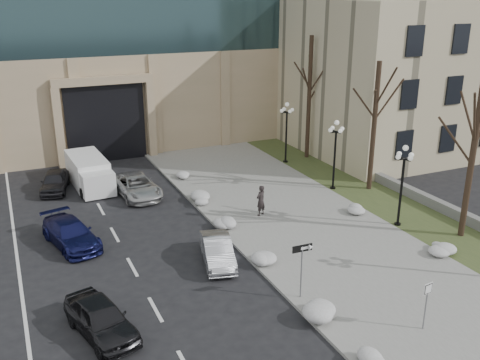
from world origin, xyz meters
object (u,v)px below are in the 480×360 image
object	(u,v)px
car_b	(217,251)
lamppost_d	(287,124)
car_e	(55,181)
one_way_sign	(306,254)
car_c	(71,233)
lamppost_c	(335,146)
lamppost_b	(403,175)
car_d	(136,186)
box_truck	(89,173)
keep_sign	(427,296)
pedestrian	(261,200)
car_a	(101,319)

from	to	relation	value
car_b	lamppost_d	xyz separation A→B (m)	(10.88, 12.76, 2.44)
car_e	one_way_sign	world-z (taller)	one_way_sign
car_c	lamppost_c	distance (m)	17.32
car_c	car_e	distance (m)	8.83
lamppost_c	lamppost_d	xyz separation A→B (m)	(0.00, 6.50, 0.00)
car_e	lamppost_b	xyz separation A→B (m)	(16.93, -13.98, 2.40)
car_e	one_way_sign	xyz separation A→B (m)	(8.20, -18.30, 1.47)
one_way_sign	lamppost_c	bearing A→B (deg)	53.07
car_b	lamppost_b	xyz separation A→B (m)	(10.88, -0.24, 2.44)
one_way_sign	car_b	bearing A→B (deg)	117.15
car_b	car_c	bearing A→B (deg)	155.49
car_b	car_d	xyz separation A→B (m)	(-1.34, 10.57, 0.04)
car_e	box_truck	distance (m)	2.32
car_e	keep_sign	size ratio (longest dim) A/B	1.86
one_way_sign	keep_sign	bearing A→B (deg)	-50.87
car_e	one_way_sign	distance (m)	20.10
car_b	lamppost_c	size ratio (longest dim) A/B	0.81
box_truck	pedestrian	bearing A→B (deg)	-52.69
car_c	lamppost_c	bearing A→B (deg)	-9.27
car_e	pedestrian	size ratio (longest dim) A/B	2.15
one_way_sign	lamppost_d	bearing A→B (deg)	65.21
pedestrian	lamppost_b	world-z (taller)	lamppost_b
car_d	lamppost_d	world-z (taller)	lamppost_d
car_d	pedestrian	xyz separation A→B (m)	(5.77, -6.40, 0.36)
car_a	pedestrian	xyz separation A→B (m)	(10.69, 7.70, 0.33)
lamppost_d	lamppost_c	bearing A→B (deg)	-90.00
lamppost_c	car_d	bearing A→B (deg)	160.58
lamppost_d	car_e	bearing A→B (deg)	176.70
car_c	lamppost_d	size ratio (longest dim) A/B	0.97
car_a	pedestrian	world-z (taller)	pedestrian
car_c	pedestrian	xyz separation A→B (m)	(10.65, -0.75, 0.37)
car_d	keep_sign	bearing A→B (deg)	-76.35
car_e	lamppost_d	distance (m)	17.12
car_b	lamppost_d	world-z (taller)	lamppost_d
car_d	pedestrian	size ratio (longest dim) A/B	2.67
car_c	lamppost_b	distance (m)	18.02
car_b	car_d	bearing A→B (deg)	111.02
car_a	car_b	size ratio (longest dim) A/B	1.07
keep_sign	lamppost_b	world-z (taller)	lamppost_b
keep_sign	lamppost_d	world-z (taller)	lamppost_d
one_way_sign	keep_sign	xyz separation A→B (m)	(3.01, -3.97, -0.58)
car_a	lamppost_d	bearing A→B (deg)	28.92
car_b	car_c	world-z (taller)	car_c
car_d	lamppost_d	size ratio (longest dim) A/B	1.03
car_c	one_way_sign	xyz separation A→B (m)	(8.37, -9.47, 1.47)
lamppost_b	lamppost_d	world-z (taller)	same
car_d	keep_sign	distance (m)	20.19
keep_sign	lamppost_b	bearing A→B (deg)	48.28
pedestrian	lamppost_d	xyz separation A→B (m)	(6.45, 8.60, 2.04)
car_a	lamppost_b	size ratio (longest dim) A/B	0.87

